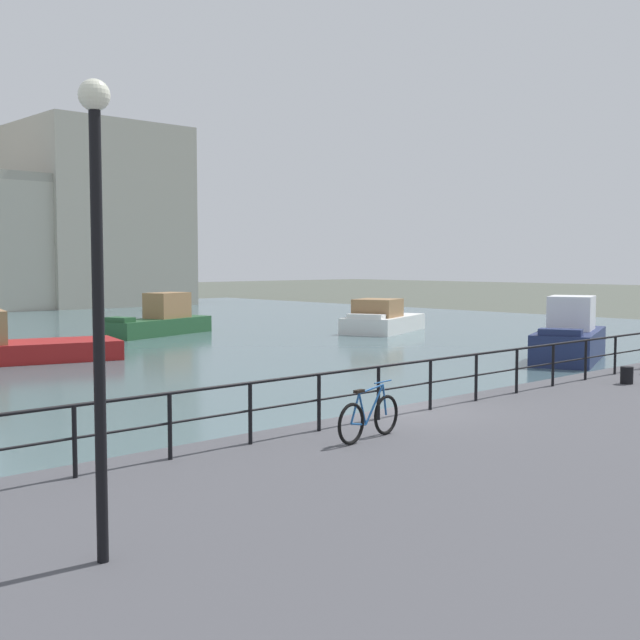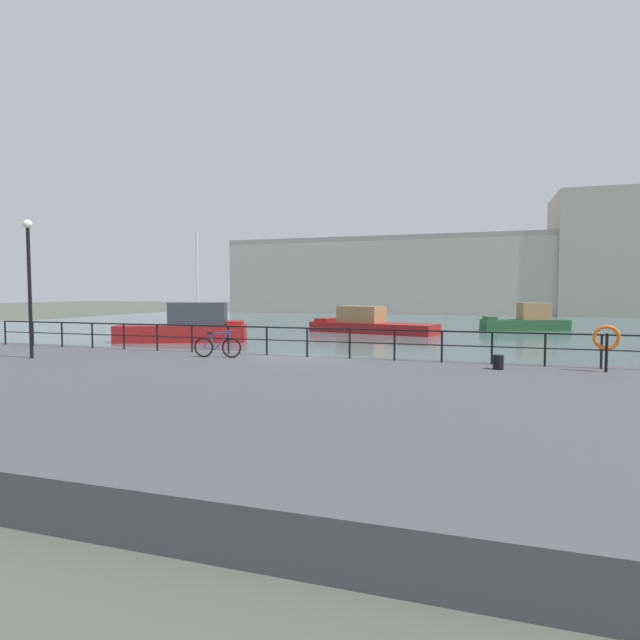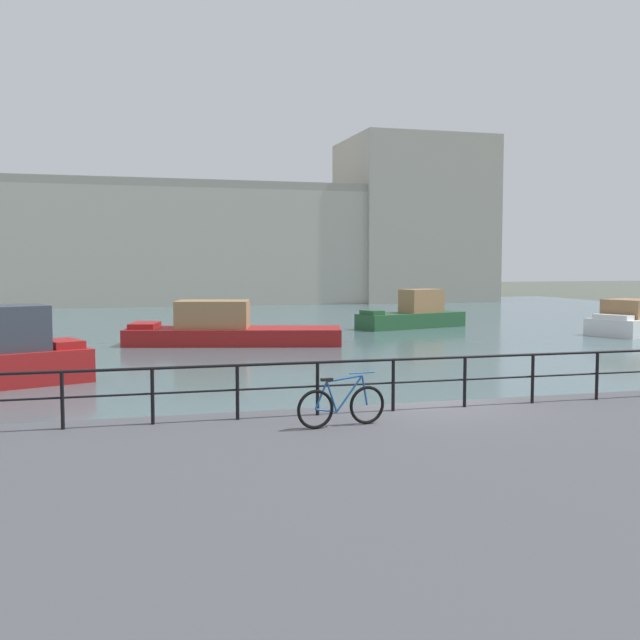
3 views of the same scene
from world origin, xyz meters
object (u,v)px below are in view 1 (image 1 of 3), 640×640
(parked_bicycle, at_px, (369,418))
(mooring_bollard, at_px, (627,375))
(moored_white_yacht, at_px, (160,320))
(quay_lamp_post, at_px, (97,260))
(moored_harbor_tender, at_px, (382,320))
(moored_green_narrowboat, at_px, (570,338))

(parked_bicycle, relative_size, mooring_bollard, 4.00)
(moored_white_yacht, bearing_deg, quay_lamp_post, 39.85)
(quay_lamp_post, bearing_deg, moored_harbor_tender, 38.28)
(moored_green_narrowboat, relative_size, parked_bicycle, 3.44)
(moored_white_yacht, xyz_separation_m, quay_lamp_post, (-19.11, -29.67, 3.09))
(moored_green_narrowboat, relative_size, moored_white_yacht, 0.87)
(moored_green_narrowboat, xyz_separation_m, moored_harbor_tender, (4.18, 13.81, -0.20))
(parked_bicycle, height_order, quay_lamp_post, quay_lamp_post)
(moored_harbor_tender, xyz_separation_m, quay_lamp_post, (-28.93, -22.83, 3.18))
(moored_white_yacht, relative_size, quay_lamp_post, 1.42)
(moored_green_narrowboat, height_order, parked_bicycle, moored_green_narrowboat)
(mooring_bollard, bearing_deg, moored_green_narrowboat, 37.24)
(mooring_bollard, height_order, quay_lamp_post, quay_lamp_post)
(mooring_bollard, xyz_separation_m, quay_lamp_post, (-15.81, -2.22, 2.89))
(moored_green_narrowboat, distance_m, moored_white_yacht, 21.41)
(mooring_bollard, relative_size, quay_lamp_post, 0.09)
(moored_harbor_tender, xyz_separation_m, parked_bicycle, (-22.69, -20.67, 0.45))
(moored_harbor_tender, height_order, moored_white_yacht, moored_white_yacht)
(mooring_bollard, bearing_deg, parked_bicycle, -179.62)
(moored_harbor_tender, distance_m, moored_white_yacht, 11.97)
(moored_harbor_tender, distance_m, mooring_bollard, 24.43)
(moored_green_narrowboat, height_order, moored_harbor_tender, moored_green_narrowboat)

